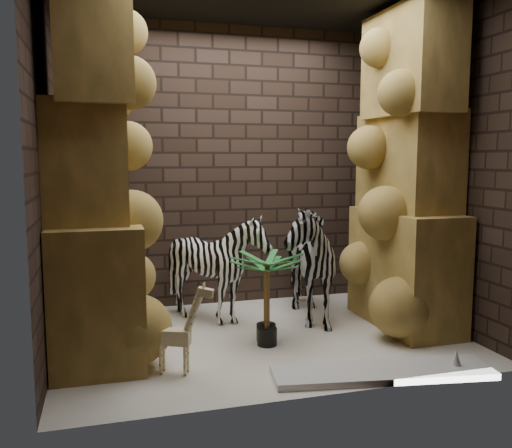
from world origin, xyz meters
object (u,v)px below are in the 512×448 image
object	(u,v)px
zebra_right	(300,250)
surfboard	(382,372)
palm_back	(267,299)
palm_front	(266,300)
zebra_left	(217,273)
giraffe_toy	(174,327)

from	to	relation	value
zebra_right	surfboard	xyz separation A→B (m)	(0.10, -1.51, -0.67)
palm_back	surfboard	bearing A→B (deg)	-53.28
palm_front	surfboard	distance (m)	1.19
surfboard	palm_back	bearing A→B (deg)	135.52
palm_back	surfboard	world-z (taller)	palm_back
zebra_left	palm_back	distance (m)	0.81
zebra_left	surfboard	bearing A→B (deg)	-58.07
zebra_right	giraffe_toy	xyz separation A→B (m)	(-1.38, -1.05, -0.34)
zebra_left	giraffe_toy	xyz separation A→B (m)	(-0.57, -1.15, -0.13)
giraffe_toy	surfboard	xyz separation A→B (m)	(1.48, -0.45, -0.33)
zebra_right	zebra_left	bearing A→B (deg)	178.22
giraffe_toy	palm_back	size ratio (longest dim) A/B	0.89
palm_back	giraffe_toy	bearing A→B (deg)	-154.89
giraffe_toy	surfboard	size ratio (longest dim) A/B	0.44
palm_front	surfboard	size ratio (longest dim) A/B	0.45
surfboard	zebra_left	bearing A→B (deg)	128.34
zebra_right	giraffe_toy	distance (m)	1.77
zebra_right	zebra_left	xyz separation A→B (m)	(-0.82, 0.10, -0.21)
zebra_left	palm_back	xyz separation A→B (m)	(0.28, -0.76, -0.09)
giraffe_toy	palm_front	distance (m)	1.01
zebra_right	palm_back	bearing A→B (deg)	-123.99
surfboard	palm_front	bearing A→B (deg)	131.04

